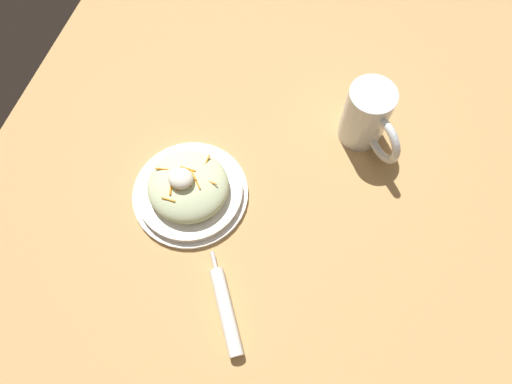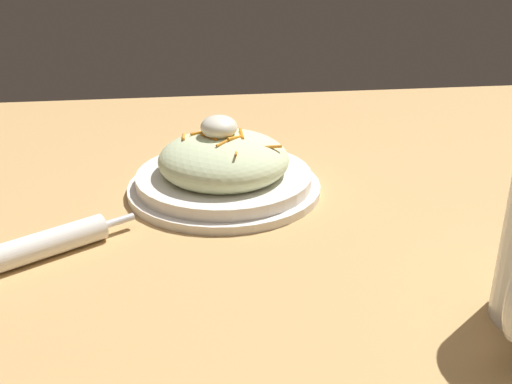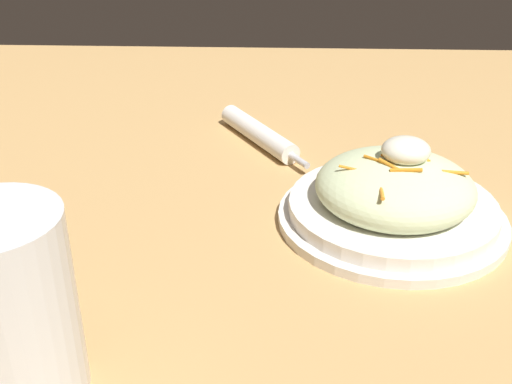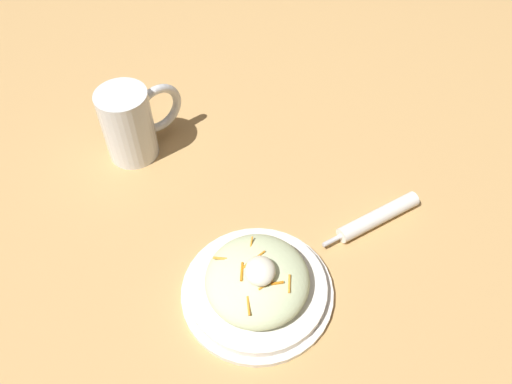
# 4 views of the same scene
# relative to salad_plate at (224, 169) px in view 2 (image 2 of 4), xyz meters

# --- Properties ---
(ground_plane) EXTENTS (1.43, 1.43, 0.00)m
(ground_plane) POSITION_rel_salad_plate_xyz_m (0.26, 0.04, -0.03)
(ground_plane) COLOR tan
(salad_plate) EXTENTS (0.24, 0.24, 0.09)m
(salad_plate) POSITION_rel_salad_plate_xyz_m (0.00, 0.00, 0.00)
(salad_plate) COLOR white
(salad_plate) RESTS_ON ground_plane
(napkin_roll) EXTENTS (0.12, 0.18, 0.03)m
(napkin_roll) POSITION_rel_salad_plate_xyz_m (0.15, -0.20, -0.02)
(napkin_roll) COLOR white
(napkin_roll) RESTS_ON ground_plane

